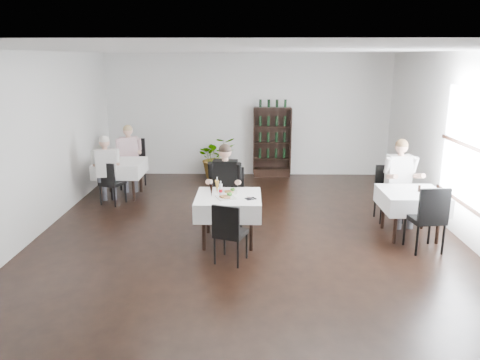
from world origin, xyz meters
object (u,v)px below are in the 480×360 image
wine_shelf (272,143)px  diner_main (225,181)px  potted_tree (216,157)px  main_table (228,205)px

wine_shelf → diner_main: wine_shelf is taller
potted_tree → diner_main: 3.68m
main_table → wine_shelf: bearing=78.2°
wine_shelf → potted_tree: bearing=-173.7°
wine_shelf → potted_tree: (-1.38, -0.15, -0.33)m
main_table → diner_main: diner_main is taller
main_table → potted_tree: 4.19m
main_table → diner_main: bearing=98.9°
diner_main → potted_tree: bearing=96.2°
main_table → diner_main: 0.59m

